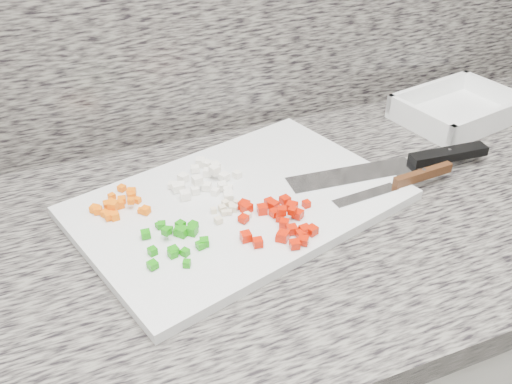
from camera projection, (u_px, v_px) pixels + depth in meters
countertop at (235, 237)px, 0.86m from camera, size 3.96×0.64×0.04m
cutting_board at (239, 203)px, 0.89m from camera, size 0.56×0.44×0.02m
carrot_pile at (117, 205)px, 0.86m from camera, size 0.09×0.09×0.02m
onion_pile at (205, 179)px, 0.92m from camera, size 0.12×0.13×0.02m
green_pepper_pile at (177, 238)px, 0.79m from camera, size 0.09×0.11×0.02m
red_pepper_pile at (278, 220)px, 0.83m from camera, size 0.13×0.13×0.02m
garlic_pile at (230, 210)px, 0.85m from camera, size 0.06×0.05×0.01m
chef_knife at (416, 161)px, 0.97m from camera, size 0.37×0.07×0.02m
paring_knife at (409, 180)px, 0.92m from camera, size 0.23×0.03×0.02m
tray at (457, 111)px, 1.14m from camera, size 0.26×0.21×0.05m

